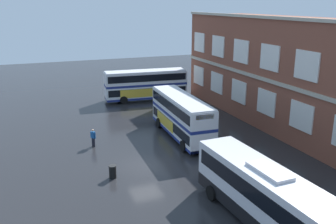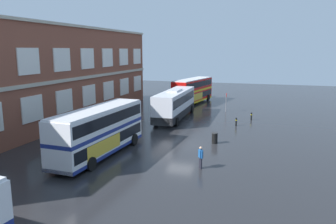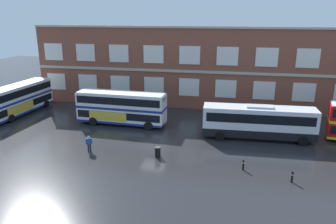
{
  "view_description": "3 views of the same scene",
  "coord_description": "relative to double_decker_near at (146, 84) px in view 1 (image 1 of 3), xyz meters",
  "views": [
    {
      "loc": [
        26.74,
        -8.59,
        12.88
      ],
      "look_at": [
        -2.86,
        3.11,
        3.47
      ],
      "focal_mm": 39.82,
      "sensor_mm": 36.0,
      "label": 1
    },
    {
      "loc": [
        -28.86,
        -8.0,
        8.76
      ],
      "look_at": [
        1.41,
        1.72,
        2.73
      ],
      "focal_mm": 35.07,
      "sensor_mm": 36.0,
      "label": 2
    },
    {
      "loc": [
        7.9,
        -31.29,
        13.51
      ],
      "look_at": [
        1.1,
        2.47,
        2.9
      ],
      "focal_mm": 34.99,
      "sensor_mm": 36.0,
      "label": 3
    }
  ],
  "objects": [
    {
      "name": "double_decker_middle",
      "position": [
        15.01,
        -1.27,
        0.0
      ],
      "size": [
        11.1,
        3.22,
        4.07
      ],
      "color": "silver",
      "rests_on": "ground"
    },
    {
      "name": "ground_plane",
      "position": [
        20.4,
        -4.8,
        -2.15
      ],
      "size": [
        120.0,
        120.0,
        0.0
      ],
      "primitive_type": "plane",
      "color": "#232326"
    },
    {
      "name": "station_litter_bin",
      "position": [
        21.58,
        -9.82,
        -1.63
      ],
      "size": [
        0.6,
        0.6,
        1.03
      ],
      "color": "black",
      "rests_on": "ground"
    },
    {
      "name": "waiting_passenger",
      "position": [
        14.59,
        -9.96,
        -1.22
      ],
      "size": [
        0.58,
        0.45,
        1.7
      ],
      "color": "black",
      "rests_on": "ground"
    },
    {
      "name": "double_decker_near",
      "position": [
        0.0,
        0.0,
        0.0
      ],
      "size": [
        3.57,
        11.18,
        4.07
      ],
      "color": "silver",
      "rests_on": "ground"
    },
    {
      "name": "touring_coach",
      "position": [
        31.32,
        -2.95,
        -0.24
      ],
      "size": [
        12.08,
        3.2,
        3.8
      ],
      "color": "silver",
      "rests_on": "ground"
    }
  ]
}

